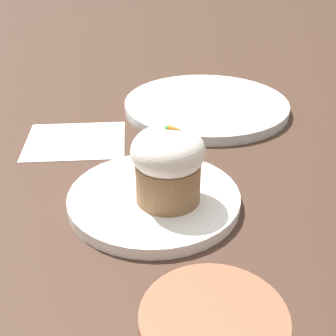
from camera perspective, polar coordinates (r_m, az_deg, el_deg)
name	(u,v)px	position (r m, az deg, el deg)	size (l,w,h in m)	color
ground_plane	(154,204)	(0.55, -1.71, -4.38)	(4.00, 4.00, 0.00)	#3D281E
dessert_plate	(154,199)	(0.55, -1.72, -3.78)	(0.20, 0.20, 0.01)	white
carrot_cake	(168,164)	(0.51, 0.00, 0.54)	(0.08, 0.08, 0.09)	olive
spoon	(148,188)	(0.55, -2.48, -2.46)	(0.08, 0.11, 0.01)	#B7B7BC
side_plate	(206,106)	(0.80, 4.68, 7.60)	(0.28, 0.28, 0.02)	silver
paper_napkin	(75,140)	(0.71, -11.22, 3.32)	(0.17, 0.16, 0.00)	white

